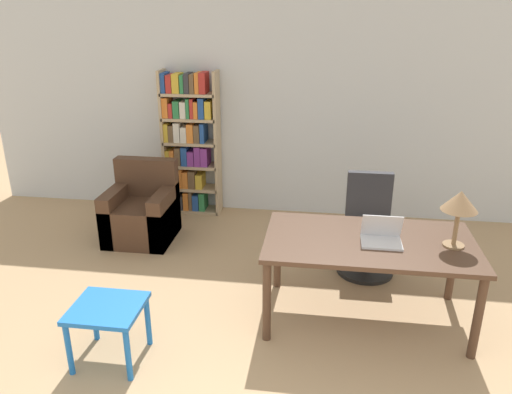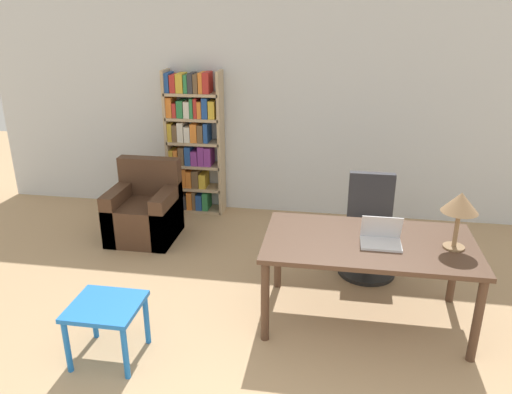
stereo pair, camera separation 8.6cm
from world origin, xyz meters
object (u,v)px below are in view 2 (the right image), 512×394
object	(u,v)px
desk	(369,250)
side_table_blue	(106,313)
office_chair	(369,232)
table_lamp	(460,205)
armchair	(145,213)
bookshelf	(192,143)
laptop	(381,238)

from	to	relation	value
desk	side_table_blue	size ratio (longest dim) A/B	3.31
office_chair	desk	bearing A→B (deg)	-93.95
table_lamp	side_table_blue	distance (m)	2.84
armchair	bookshelf	world-z (taller)	bookshelf
table_lamp	side_table_blue	world-z (taller)	table_lamp
laptop	bookshelf	size ratio (longest dim) A/B	0.18
desk	side_table_blue	xyz separation A→B (m)	(-1.96, -0.83, -0.28)
desk	table_lamp	world-z (taller)	table_lamp
side_table_blue	armchair	xyz separation A→B (m)	(-0.52, 2.11, -0.09)
bookshelf	office_chair	bearing A→B (deg)	-30.31
desk	office_chair	xyz separation A→B (m)	(0.06, 0.90, -0.24)
table_lamp	armchair	bearing A→B (deg)	157.53
laptop	table_lamp	distance (m)	0.66
office_chair	side_table_blue	distance (m)	2.66
bookshelf	side_table_blue	bearing A→B (deg)	-86.78
side_table_blue	armchair	bearing A→B (deg)	103.73
desk	laptop	size ratio (longest dim) A/B	5.33
office_chair	armchair	distance (m)	2.57
desk	armchair	bearing A→B (deg)	152.68
table_lamp	armchair	xyz separation A→B (m)	(-3.14, 1.30, -0.82)
table_lamp	side_table_blue	xyz separation A→B (m)	(-2.62, -0.81, -0.74)
desk	table_lamp	xyz separation A→B (m)	(0.66, -0.02, 0.46)
desk	armchair	size ratio (longest dim) A/B	1.92
side_table_blue	office_chair	bearing A→B (deg)	40.47
laptop	side_table_blue	bearing A→B (deg)	-158.79
desk	office_chair	world-z (taller)	office_chair
office_chair	side_table_blue	xyz separation A→B (m)	(-2.03, -1.73, -0.04)
desk	bookshelf	size ratio (longest dim) A/B	0.94
table_lamp	bookshelf	distance (m)	3.56
desk	side_table_blue	distance (m)	2.15
laptop	office_chair	xyz separation A→B (m)	(-0.02, 0.93, -0.38)
desk	laptop	distance (m)	0.17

